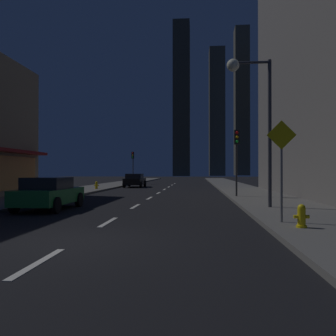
{
  "coord_description": "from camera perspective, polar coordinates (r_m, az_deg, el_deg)",
  "views": [
    {
      "loc": [
        2.96,
        -8.32,
        1.73
      ],
      "look_at": [
        0.0,
        28.15,
        2.05
      ],
      "focal_mm": 37.1,
      "sensor_mm": 36.0,
      "label": 1
    }
  ],
  "objects": [
    {
      "name": "car_parked_near",
      "position": [
        16.42,
        -18.96,
        -3.93
      ],
      "size": [
        1.98,
        4.24,
        1.45
      ],
      "color": "#1E722D",
      "rests_on": "ground"
    },
    {
      "name": "skyscraper_distant_mid",
      "position": [
        131.98,
        8.02,
        9.01
      ],
      "size": [
        5.66,
        8.12,
        47.04
      ],
      "primitive_type": "cube",
      "color": "#534F3E",
      "rests_on": "ground"
    },
    {
      "name": "pedestrian_crossing_sign",
      "position": [
        11.32,
        18.14,
        0.97
      ],
      "size": [
        0.91,
        0.08,
        3.15
      ],
      "color": "slate",
      "rests_on": "sidewalk_right"
    },
    {
      "name": "skyscraper_distant_slender",
      "position": [
        131.71,
        17.69,
        10.7
      ],
      "size": [
        5.51,
        6.28,
        54.55
      ],
      "primitive_type": "cube",
      "color": "#534F3E",
      "rests_on": "ground"
    },
    {
      "name": "fire_hydrant_far_left",
      "position": [
        31.56,
        -11.68,
        -2.81
      ],
      "size": [
        0.42,
        0.3,
        0.65
      ],
      "color": "gold",
      "rests_on": "sidewalk_left"
    },
    {
      "name": "lane_marking_center",
      "position": [
        27.33,
        -1.59,
        -4.12
      ],
      "size": [
        0.16,
        43.8,
        0.01
      ],
      "color": "silver",
      "rests_on": "ground"
    },
    {
      "name": "ground_plane",
      "position": [
        40.46,
        0.44,
        -3.03
      ],
      "size": [
        78.0,
        136.0,
        0.1
      ],
      "primitive_type": "cube",
      "color": "black"
    },
    {
      "name": "sidewalk_left",
      "position": [
        41.56,
        -9.24,
        -2.78
      ],
      "size": [
        4.0,
        76.0,
        0.15
      ],
      "primitive_type": "cube",
      "color": "#605E59",
      "rests_on": "ground"
    },
    {
      "name": "sidewalk_right",
      "position": [
        40.55,
        10.37,
        -2.84
      ],
      "size": [
        4.0,
        76.0,
        0.15
      ],
      "primitive_type": "cube",
      "color": "#605E59",
      "rests_on": "ground"
    },
    {
      "name": "street_lamp_right",
      "position": [
        16.11,
        13.45,
        11.46
      ],
      "size": [
        1.96,
        0.56,
        6.58
      ],
      "color": "#38383D",
      "rests_on": "sidewalk_right"
    },
    {
      "name": "fire_hydrant_yellow_near",
      "position": [
        10.49,
        21.09,
        -7.46
      ],
      "size": [
        0.42,
        0.3,
        0.65
      ],
      "color": "yellow",
      "rests_on": "sidewalk_right"
    },
    {
      "name": "skyscraper_distant_short",
      "position": [
        145.83,
        12.0,
        10.6
      ],
      "size": [
        5.69,
        7.27,
        59.57
      ],
      "primitive_type": "cube",
      "color": "#534F3E",
      "rests_on": "ground"
    },
    {
      "name": "traffic_light_far_left",
      "position": [
        46.74,
        -5.79,
        1.29
      ],
      "size": [
        0.32,
        0.48,
        4.2
      ],
      "color": "#2D2D2D",
      "rests_on": "sidewalk_left"
    },
    {
      "name": "traffic_light_near_right",
      "position": [
        22.23,
        11.21,
        3.28
      ],
      "size": [
        0.32,
        0.48,
        4.2
      ],
      "color": "#2D2D2D",
      "rests_on": "sidewalk_right"
    },
    {
      "name": "car_parked_far",
      "position": [
        37.34,
        -5.48,
        -2.02
      ],
      "size": [
        1.98,
        4.24,
        1.45
      ],
      "color": "black",
      "rests_on": "ground"
    },
    {
      "name": "skyscraper_distant_tall",
      "position": [
        124.58,
        2.25,
        11.15
      ],
      "size": [
        5.8,
        8.38,
        53.81
      ],
      "primitive_type": "cube",
      "color": "#3C392D",
      "rests_on": "ground"
    }
  ]
}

